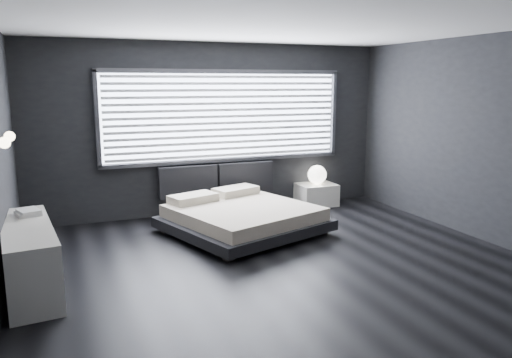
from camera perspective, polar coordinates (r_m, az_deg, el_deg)
name	(u,v)px	position (r m, az deg, el deg)	size (l,w,h in m)	color
room	(283,149)	(5.76, 3.14, 3.39)	(6.04, 6.00, 2.80)	black
window	(226,116)	(8.32, -3.47, 7.16)	(4.14, 0.09, 1.52)	white
headboard	(217,179)	(8.34, -4.44, -0.04)	(1.96, 0.16, 0.52)	black
sconce_near	(4,143)	(5.28, -26.85, 3.72)	(0.18, 0.11, 0.11)	silver
sconce_far	(9,136)	(5.88, -26.37, 4.38)	(0.18, 0.11, 0.11)	silver
bed	(242,217)	(7.29, -1.62, -4.31)	(2.48, 2.42, 0.51)	black
nightstand	(316,194)	(8.98, 6.87, -1.76)	(0.66, 0.55, 0.38)	white
orb_lamp	(317,175)	(8.92, 7.00, 0.50)	(0.33, 0.33, 0.33)	white
dresser	(29,257)	(5.83, -24.50, -8.14)	(0.67, 1.78, 0.70)	white
book_stack	(28,212)	(6.17, -24.59, -3.46)	(0.31, 0.37, 0.07)	silver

